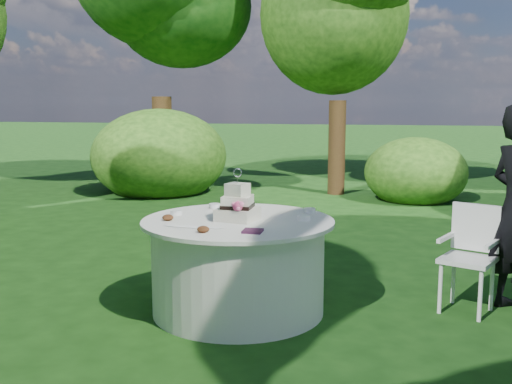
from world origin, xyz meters
TOP-DOWN VIEW (x-y plane):
  - ground at (0.00, 0.00)m, footprint 80.00×80.00m
  - napkins at (0.22, -0.44)m, footprint 0.14×0.14m
  - feather_plume at (-0.25, -0.38)m, footprint 0.48×0.07m
  - table at (0.00, 0.00)m, footprint 1.56×1.56m
  - cake at (0.00, -0.03)m, footprint 0.34×0.34m
  - chair at (1.86, 0.44)m, footprint 0.52×0.52m
  - votives at (0.04, 0.26)m, footprint 1.19×0.49m
  - petal_cups at (-0.33, -0.34)m, footprint 0.50×0.46m

SIDE VIEW (x-z plane):
  - ground at x=0.00m, z-range 0.00..0.00m
  - table at x=0.00m, z-range 0.00..0.77m
  - chair at x=1.86m, z-range 0.08..0.95m
  - feather_plume at x=-0.25m, z-range 0.77..0.78m
  - napkins at x=0.22m, z-range 0.77..0.79m
  - votives at x=0.04m, z-range 0.77..0.81m
  - petal_cups at x=-0.33m, z-range 0.77..0.82m
  - cake at x=0.00m, z-range 0.67..1.09m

